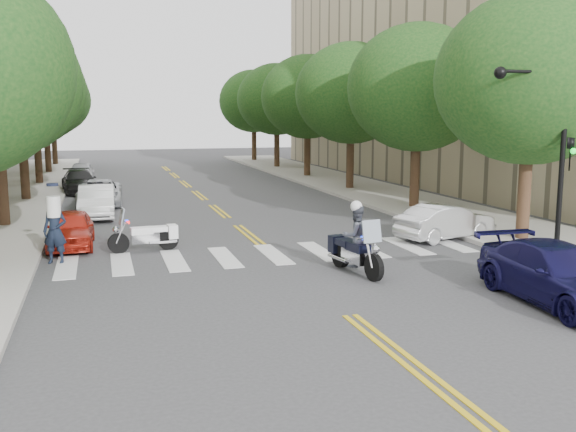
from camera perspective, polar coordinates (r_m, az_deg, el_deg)
name	(u,v)px	position (r m, az deg, el deg)	size (l,w,h in m)	color
ground	(350,316)	(14.35, 5.52, -8.81)	(140.00, 140.00, 0.00)	#38383A
sidewalk_left	(11,201)	(35.19, -23.37, 1.27)	(5.00, 60.00, 0.15)	#9E9991
sidewalk_right	(361,188)	(37.87, 6.48, 2.45)	(5.00, 60.00, 0.15)	#9E9991
building_right	(562,17)	(50.08, 23.20, 15.93)	(26.00, 44.00, 22.00)	tan
tree_l_2	(19,90)	(34.87, -22.78, 10.28)	(6.40, 6.40, 8.45)	#382316
tree_l_3	(34,95)	(42.83, -21.62, 9.99)	(6.40, 6.40, 8.45)	#382316
tree_l_4	(45,98)	(50.80, -20.83, 9.79)	(6.40, 6.40, 8.45)	#382316
tree_l_5	(52,100)	(58.78, -20.25, 9.64)	(6.40, 6.40, 8.45)	#382316
tree_r_0	(531,79)	(23.32, 20.78, 11.34)	(6.40, 6.40, 8.45)	#382316
tree_r_1	(417,88)	(30.10, 11.43, 11.09)	(6.40, 6.40, 8.45)	#382316
tree_r_2	(351,93)	(37.37, 5.63, 10.80)	(6.40, 6.40, 8.45)	#382316
tree_r_3	(307,97)	(44.89, 1.74, 10.54)	(6.40, 6.40, 8.45)	#382316
tree_r_4	(277,99)	(52.55, -1.01, 10.32)	(6.40, 6.40, 8.45)	#382316
tree_r_5	(254,101)	(60.30, -3.06, 10.15)	(6.40, 6.40, 8.45)	#382316
traffic_signal_pole	(550,137)	(20.66, 22.28, 6.53)	(2.82, 0.42, 6.00)	black
motorcycle_police	(355,241)	(17.88, 5.94, -2.22)	(0.94, 2.51, 2.05)	black
motorcycle_parked	(150,236)	(21.17, -12.19, -1.72)	(2.26, 0.68, 1.46)	black
officer_standing	(55,231)	(20.17, -20.00, -1.28)	(0.70, 0.46, 1.93)	black
convertible	(445,222)	(23.32, 13.82, -0.50)	(1.33, 3.80, 1.25)	silver
sedan_blue	(559,275)	(16.26, 22.92, -4.82)	(1.95, 4.79, 1.39)	#100E3B
parked_car_a	(71,229)	(22.50, -18.74, -1.10)	(1.45, 3.60, 1.23)	#B22113
parked_car_b	(97,202)	(28.60, -16.64, 1.23)	(1.45, 4.16, 1.37)	white
parked_car_c	(100,193)	(32.38, -16.38, 2.00)	(2.06, 4.47, 1.24)	#ABADB3
parked_car_d	(79,181)	(38.11, -18.07, 2.96)	(1.78, 4.39, 1.27)	black
parked_car_e	(82,172)	(43.99, -17.87, 3.75)	(1.54, 3.84, 1.31)	#A6A6AB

